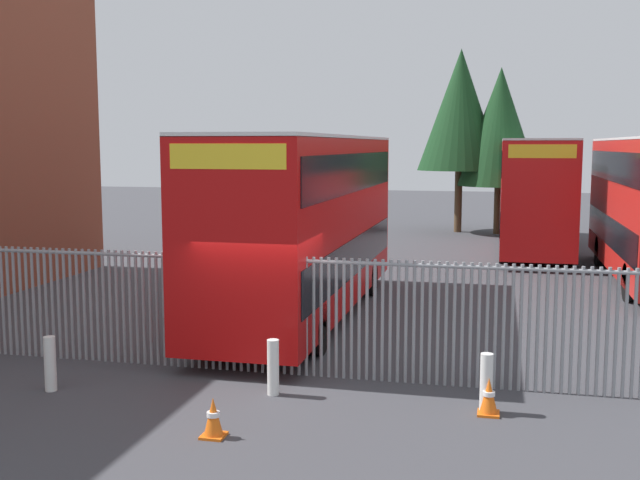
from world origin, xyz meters
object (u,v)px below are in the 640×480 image
double_decker_bus_near_gate (305,218)px  bollard_near_left (50,364)px  traffic_cone_mid_forecourt (213,418)px  bollard_center_front (273,367)px  traffic_cone_by_gate (489,397)px  double_decker_bus_behind_fence_right (534,191)px  bollard_near_right (486,383)px

double_decker_bus_near_gate → bollard_near_left: size_ratio=11.38×
bollard_near_left → traffic_cone_mid_forecourt: bearing=-21.0°
bollard_center_front → traffic_cone_mid_forecourt: bearing=-98.3°
double_decker_bus_near_gate → traffic_cone_by_gate: bearing=-53.4°
bollard_center_front → traffic_cone_by_gate: (3.56, -0.16, -0.19)m
double_decker_bus_near_gate → double_decker_bus_behind_fence_right: (5.89, 13.23, 0.00)m
traffic_cone_by_gate → bollard_near_right: bearing=113.7°
double_decker_bus_behind_fence_right → traffic_cone_mid_forecourt: double_decker_bus_behind_fence_right is taller
bollard_center_front → traffic_cone_mid_forecourt: 2.04m
double_decker_bus_near_gate → traffic_cone_by_gate: 7.87m
double_decker_bus_behind_fence_right → bollard_center_front: (-4.93, -19.16, -1.95)m
double_decker_bus_behind_fence_right → traffic_cone_by_gate: double_decker_bus_behind_fence_right is taller
bollard_center_front → bollard_near_left: bearing=-169.9°
bollard_near_right → bollard_near_left: bearing=-175.1°
bollard_near_left → bollard_center_front: size_ratio=1.00×
bollard_near_left → traffic_cone_by_gate: (7.34, 0.52, -0.19)m
bollard_near_left → bollard_near_right: 7.32m
double_decker_bus_behind_fence_right → bollard_center_front: bearing=-104.4°
double_decker_bus_near_gate → bollard_center_front: 6.31m
bollard_center_front → bollard_near_right: size_ratio=1.00×
double_decker_bus_near_gate → traffic_cone_by_gate: size_ratio=18.32×
bollard_center_front → bollard_near_right: same height
bollard_near_left → bollard_near_right: (7.29, 0.62, 0.00)m
bollard_near_left → bollard_center_front: same height
bollard_center_front → traffic_cone_by_gate: bearing=-2.5°
bollard_near_right → traffic_cone_by_gate: 0.22m
bollard_near_right → bollard_center_front: bearing=179.2°
bollard_near_right → traffic_cone_by_gate: bearing=-66.3°
bollard_center_front → bollard_near_right: 3.51m
double_decker_bus_near_gate → bollard_near_right: double_decker_bus_near_gate is taller
bollard_center_front → double_decker_bus_near_gate: bearing=99.2°
double_decker_bus_behind_fence_right → bollard_near_left: 21.75m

